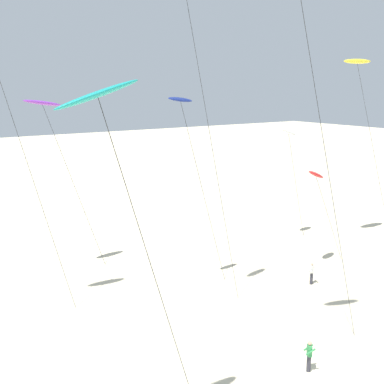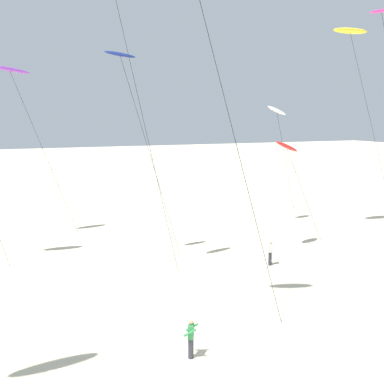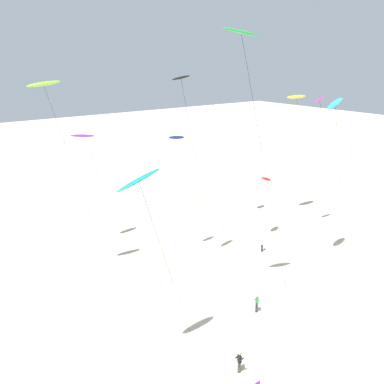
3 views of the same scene
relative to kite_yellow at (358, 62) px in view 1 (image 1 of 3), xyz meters
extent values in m
ellipsoid|color=yellow|center=(-0.03, 0.00, 0.06)|extent=(3.25, 1.14, 0.45)
cylinder|color=#262626|center=(3.20, -0.07, -8.18)|extent=(6.47, 0.17, 16.18)
cylinder|color=#262626|center=(-17.22, -11.67, -4.98)|extent=(6.89, 0.18, 22.57)
cylinder|color=#262626|center=(-28.22, 1.13, -6.86)|extent=(4.75, 0.13, 18.82)
cylinder|color=#262626|center=(-18.14, -3.76, -6.65)|extent=(4.22, 0.12, 19.24)
ellipsoid|color=navy|center=(-18.62, -0.60, -2.85)|extent=(2.07, 0.79, 0.59)
cylinder|color=#262626|center=(-16.69, -0.65, -9.60)|extent=(3.89, 0.11, 13.34)
ellipsoid|color=white|center=(-4.00, 3.90, -6.08)|extent=(2.23, 1.12, 1.14)
cylinder|color=#262626|center=(-2.74, 3.87, -11.23)|extent=(2.53, 0.08, 10.07)
ellipsoid|color=red|center=(-7.39, -2.56, -8.70)|extent=(2.44, 1.37, 1.19)
cylinder|color=#262626|center=(-5.61, -2.60, -12.54)|extent=(3.59, 0.10, 7.47)
ellipsoid|color=purple|center=(-25.13, 7.53, -3.17)|extent=(3.00, 1.20, 0.70)
cylinder|color=#262626|center=(-22.95, 7.49, -9.77)|extent=(4.37, 0.12, 12.99)
ellipsoid|color=teal|center=(-30.10, -13.26, -2.18)|extent=(3.11, 0.84, 1.27)
cylinder|color=#262626|center=(-28.00, -13.30, -9.27)|extent=(4.21, 0.12, 14.01)
cylinder|color=#33333D|center=(-18.86, -12.84, -15.83)|extent=(0.22, 0.22, 0.88)
cube|color=#338C4C|center=(-18.86, -12.84, -15.10)|extent=(0.35, 0.39, 0.58)
sphere|color=tan|center=(-18.86, -12.84, -14.70)|extent=(0.20, 0.20, 0.20)
cylinder|color=#338C4C|center=(-18.98, -13.02, -15.05)|extent=(0.47, 0.35, 0.39)
cylinder|color=#338C4C|center=(-18.74, -12.65, -15.05)|extent=(0.47, 0.35, 0.39)
cylinder|color=#33333D|center=(-10.06, -4.98, -15.83)|extent=(0.22, 0.22, 0.88)
cube|color=white|center=(-10.06, -4.98, -15.10)|extent=(0.37, 0.25, 0.58)
sphere|color=beige|center=(-10.06, -4.98, -14.70)|extent=(0.20, 0.20, 0.20)
cylinder|color=white|center=(-9.84, -5.02, -15.05)|extent=(0.17, 0.51, 0.39)
cylinder|color=white|center=(-10.28, -4.95, -15.05)|extent=(0.17, 0.51, 0.39)
camera|label=1|loc=(-36.92, -28.55, -1.86)|focal=46.93mm
camera|label=2|loc=(-24.52, -26.77, -6.77)|focal=38.30mm
camera|label=3|loc=(-41.30, -33.60, 4.73)|focal=37.91mm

